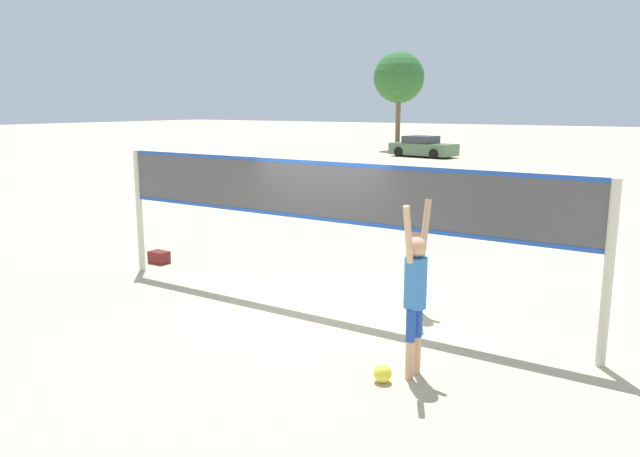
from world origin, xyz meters
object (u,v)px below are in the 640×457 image
(player_spiker, at_px, (415,286))
(volleyball, at_px, (383,374))
(parked_car_near, at_px, (423,147))
(gear_bag, at_px, (159,257))
(player_blocker, at_px, (416,242))
(volleyball_net, at_px, (320,204))
(tree_left_cluster, at_px, (399,78))

(player_spiker, distance_m, volleyball, 1.15)
(volleyball, xyz_separation_m, parked_car_near, (-13.63, 31.73, 0.51))
(volleyball, xyz_separation_m, gear_bag, (-6.77, 2.60, 0.02))
(player_blocker, bearing_deg, gear_bag, -89.24)
(volleyball, bearing_deg, parked_car_near, 113.25)
(gear_bag, xyz_separation_m, parked_car_near, (-6.86, 29.13, 0.49))
(volleyball_net, distance_m, player_blocker, 1.68)
(player_spiker, height_order, volleyball, player_spiker)
(player_blocker, bearing_deg, player_spiker, 24.34)
(gear_bag, height_order, parked_car_near, parked_car_near)
(volleyball_net, xyz_separation_m, player_blocker, (1.42, 0.67, -0.58))
(parked_car_near, xyz_separation_m, tree_left_cluster, (-4.20, 4.74, 4.70))
(player_spiker, xyz_separation_m, parked_car_near, (-13.87, 31.36, -0.55))
(parked_car_near, bearing_deg, tree_left_cluster, 139.32)
(player_blocker, bearing_deg, tree_left_cluster, -153.27)
(gear_bag, bearing_deg, tree_left_cluster, 108.08)
(player_spiker, bearing_deg, volleyball, 148.08)
(volleyball_net, xyz_separation_m, tree_left_cluster, (-15.60, 34.47, 3.57))
(player_blocker, distance_m, tree_left_cluster, 38.06)
(volleyball_net, bearing_deg, tree_left_cluster, 114.35)
(volleyball, height_order, gear_bag, gear_bag)
(player_spiker, height_order, gear_bag, player_spiker)
(volleyball_net, distance_m, tree_left_cluster, 38.00)
(tree_left_cluster, bearing_deg, gear_bag, -71.92)
(player_blocker, bearing_deg, volleyball, 16.86)
(player_spiker, height_order, parked_car_near, player_spiker)
(player_blocker, relative_size, gear_bag, 5.42)
(volleyball, relative_size, parked_car_near, 0.05)
(parked_car_near, bearing_deg, gear_bag, -68.95)
(gear_bag, relative_size, parked_car_near, 0.09)
(volleyball_net, distance_m, gear_bag, 4.86)
(volleyball, relative_size, gear_bag, 0.55)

